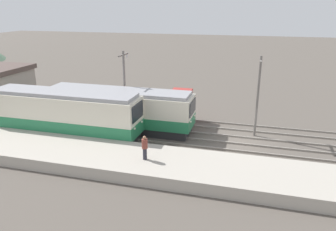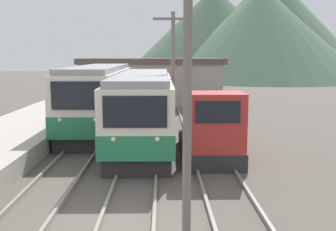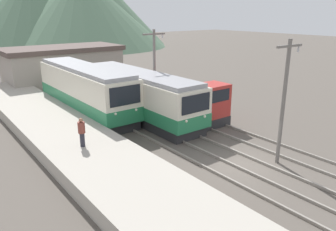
{
  "view_description": "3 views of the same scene",
  "coord_description": "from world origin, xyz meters",
  "px_view_note": "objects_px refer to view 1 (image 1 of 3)",
  "views": [
    {
      "loc": [
        -24.48,
        -0.87,
        10.2
      ],
      "look_at": [
        -0.86,
        5.67,
        1.98
      ],
      "focal_mm": 35.0,
      "sensor_mm": 36.0,
      "label": 1
    },
    {
      "loc": [
        1.15,
        -9.62,
        4.44
      ],
      "look_at": [
        1.38,
        6.23,
        2.0
      ],
      "focal_mm": 42.0,
      "sensor_mm": 36.0,
      "label": 2
    },
    {
      "loc": [
        -12.88,
        -10.22,
        7.81
      ],
      "look_at": [
        -0.65,
        5.61,
        1.46
      ],
      "focal_mm": 35.0,
      "sensor_mm": 36.0,
      "label": 3
    }
  ],
  "objects_px": {
    "commuter_train_center": "(119,111)",
    "catenary_mast_near": "(258,93)",
    "catenary_mast_mid": "(125,85)",
    "shunting_locomotive": "(164,109)",
    "commuter_train_left": "(65,116)",
    "person_on_platform": "(145,147)"
  },
  "relations": [
    {
      "from": "commuter_train_center",
      "to": "catenary_mast_near",
      "type": "height_order",
      "value": "catenary_mast_near"
    },
    {
      "from": "commuter_train_center",
      "to": "catenary_mast_near",
      "type": "distance_m",
      "value": 11.66
    },
    {
      "from": "commuter_train_center",
      "to": "catenary_mast_mid",
      "type": "relative_size",
      "value": 1.98
    },
    {
      "from": "shunting_locomotive",
      "to": "catenary_mast_mid",
      "type": "xyz_separation_m",
      "value": [
        -1.49,
        3.16,
        2.4
      ]
    },
    {
      "from": "commuter_train_left",
      "to": "commuter_train_center",
      "type": "xyz_separation_m",
      "value": [
        2.8,
        -3.46,
        -0.12
      ]
    },
    {
      "from": "shunting_locomotive",
      "to": "person_on_platform",
      "type": "bearing_deg",
      "value": -170.92
    },
    {
      "from": "catenary_mast_mid",
      "to": "catenary_mast_near",
      "type": "bearing_deg",
      "value": -90.0
    },
    {
      "from": "catenary_mast_mid",
      "to": "commuter_train_center",
      "type": "bearing_deg",
      "value": -179.61
    },
    {
      "from": "shunting_locomotive",
      "to": "catenary_mast_mid",
      "type": "bearing_deg",
      "value": 115.25
    },
    {
      "from": "catenary_mast_mid",
      "to": "shunting_locomotive",
      "type": "bearing_deg",
      "value": -64.75
    },
    {
      "from": "catenary_mast_near",
      "to": "person_on_platform",
      "type": "bearing_deg",
      "value": 140.71
    },
    {
      "from": "catenary_mast_near",
      "to": "person_on_platform",
      "type": "height_order",
      "value": "catenary_mast_near"
    },
    {
      "from": "catenary_mast_near",
      "to": "shunting_locomotive",
      "type": "bearing_deg",
      "value": 79.74
    },
    {
      "from": "person_on_platform",
      "to": "commuter_train_left",
      "type": "bearing_deg",
      "value": 64.61
    },
    {
      "from": "catenary_mast_mid",
      "to": "person_on_platform",
      "type": "distance_m",
      "value": 9.63
    },
    {
      "from": "commuter_train_left",
      "to": "commuter_train_center",
      "type": "bearing_deg",
      "value": -51.02
    },
    {
      "from": "commuter_train_left",
      "to": "catenary_mast_near",
      "type": "bearing_deg",
      "value": -73.82
    },
    {
      "from": "catenary_mast_near",
      "to": "catenary_mast_mid",
      "type": "relative_size",
      "value": 1.0
    },
    {
      "from": "commuter_train_center",
      "to": "shunting_locomotive",
      "type": "bearing_deg",
      "value": -46.42
    },
    {
      "from": "shunting_locomotive",
      "to": "commuter_train_center",
      "type": "bearing_deg",
      "value": 133.58
    },
    {
      "from": "catenary_mast_mid",
      "to": "commuter_train_left",
      "type": "bearing_deg",
      "value": 141.32
    },
    {
      "from": "shunting_locomotive",
      "to": "person_on_platform",
      "type": "height_order",
      "value": "shunting_locomotive"
    }
  ]
}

